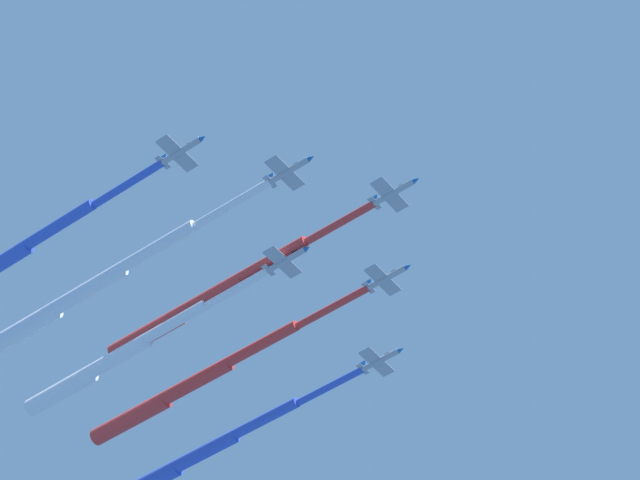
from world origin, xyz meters
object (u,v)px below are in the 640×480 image
Objects in this scene: jet_lead at (204,301)px; jet_port_mid at (113,359)px; jet_starboard_inner at (81,294)px; jet_starboard_mid at (200,455)px; jet_port_inner at (190,385)px.

jet_lead reaches higher than jet_port_mid.
jet_lead reaches higher than jet_starboard_inner.
jet_lead is 1.03× the size of jet_port_mid.
jet_starboard_mid is at bearing 0.74° from jet_lead.
jet_starboard_inner is at bearing 159.42° from jet_port_mid.
jet_port_inner is at bearing 172.95° from jet_starboard_mid.
jet_port_inner reaches higher than jet_starboard_mid.
jet_starboard_inner is at bearing 150.48° from jet_starboard_mid.
jet_starboard_mid is (39.66, -22.45, -3.46)m from jet_starboard_inner.
jet_port_inner is 0.97× the size of jet_starboard_inner.
jet_starboard_mid is (24.55, -16.78, -1.68)m from jet_port_mid.
jet_port_inner is 17.90m from jet_starboard_mid.
jet_port_mid is at bearing 49.69° from jet_lead.
jet_lead is at bearing -179.26° from jet_starboard_mid.
jet_lead is 0.89× the size of jet_starboard_inner.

